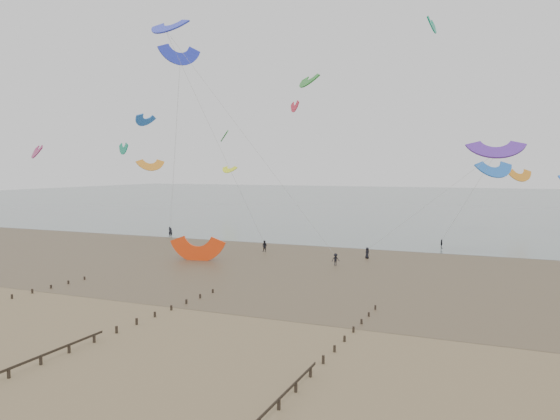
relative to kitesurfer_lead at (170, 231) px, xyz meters
The scene contains 6 objects.
ground 59.60m from the kitesurfer_lead, 60.83° to the right, with size 500.00×500.00×0.00m, color brown.
sea_and_shore 30.58m from the kitesurfer_lead, 35.23° to the right, with size 500.00×665.00×0.03m.
kitesurfer_lead is the anchor object (origin of this frame).
kitesurfers 52.60m from the kitesurfer_lead, ahead, with size 96.48×28.32×1.85m.
grounded_kite 30.55m from the kitesurfer_lead, 48.05° to the right, with size 7.12×3.73×5.42m, color #FF4010, non-canonical shape.
kites_airborne 50.44m from the kitesurfer_lead, 58.48° to the left, with size 233.74×117.27×36.88m.
Camera 1 is at (33.76, -39.15, 13.68)m, focal length 35.00 mm.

